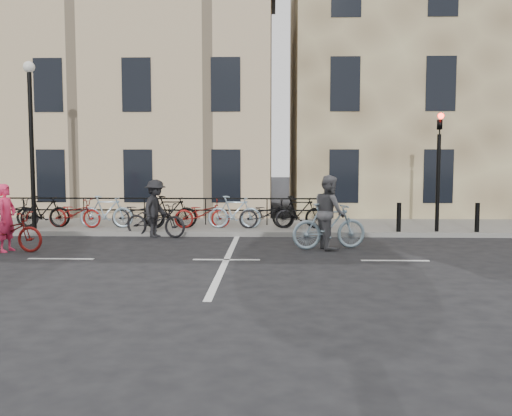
{
  "coord_description": "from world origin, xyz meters",
  "views": [
    {
      "loc": [
        1.12,
        -13.4,
        2.42
      ],
      "look_at": [
        0.65,
        1.67,
        1.1
      ],
      "focal_mm": 40.0,
      "sensor_mm": 36.0,
      "label": 1
    }
  ],
  "objects_px": {
    "lamp_post": "(31,124)",
    "cyclist_grey": "(329,219)",
    "cyclist_dark": "(156,215)",
    "cyclist_pink": "(7,228)",
    "traffic_light": "(439,157)"
  },
  "relations": [
    {
      "from": "lamp_post",
      "to": "cyclist_grey",
      "type": "relative_size",
      "value": 2.48
    },
    {
      "from": "cyclist_dark",
      "to": "cyclist_grey",
      "type": "bearing_deg",
      "value": -96.35
    },
    {
      "from": "cyclist_grey",
      "to": "cyclist_pink",
      "type": "bearing_deg",
      "value": 79.6
    },
    {
      "from": "cyclist_pink",
      "to": "lamp_post",
      "type": "bearing_deg",
      "value": 19.86
    },
    {
      "from": "cyclist_grey",
      "to": "cyclist_dark",
      "type": "bearing_deg",
      "value": 51.94
    },
    {
      "from": "traffic_light",
      "to": "cyclist_pink",
      "type": "bearing_deg",
      "value": -164.65
    },
    {
      "from": "traffic_light",
      "to": "lamp_post",
      "type": "relative_size",
      "value": 0.74
    },
    {
      "from": "traffic_light",
      "to": "lamp_post",
      "type": "distance_m",
      "value": 12.74
    },
    {
      "from": "traffic_light",
      "to": "cyclist_pink",
      "type": "xyz_separation_m",
      "value": [
        -11.99,
        -3.29,
        -1.84
      ]
    },
    {
      "from": "cyclist_pink",
      "to": "cyclist_dark",
      "type": "relative_size",
      "value": 0.98
    },
    {
      "from": "cyclist_grey",
      "to": "cyclist_dark",
      "type": "distance_m",
      "value": 5.55
    },
    {
      "from": "cyclist_dark",
      "to": "lamp_post",
      "type": "bearing_deg",
      "value": 99.55
    },
    {
      "from": "traffic_light",
      "to": "cyclist_pink",
      "type": "relative_size",
      "value": 1.9
    },
    {
      "from": "cyclist_grey",
      "to": "traffic_light",
      "type": "bearing_deg",
      "value": -69.02
    },
    {
      "from": "cyclist_pink",
      "to": "cyclist_dark",
      "type": "xyz_separation_m",
      "value": [
        3.29,
        2.85,
        0.09
      ]
    }
  ]
}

